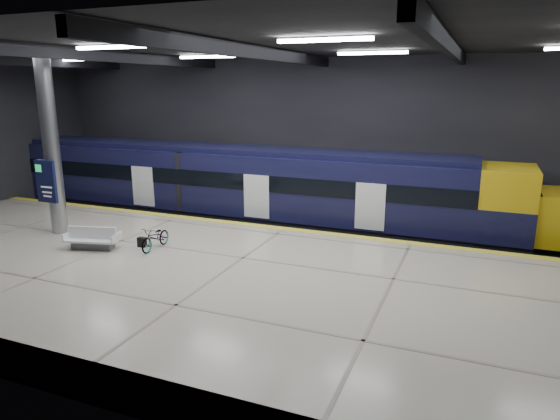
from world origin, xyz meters
The scene contains 10 objects.
ground centered at (0.00, 0.00, 0.00)m, with size 30.00×30.00×0.00m, color black.
room_shell centered at (0.00, 0.00, 5.72)m, with size 30.10×16.10×8.05m.
platform centered at (0.00, -2.50, 0.55)m, with size 30.00×11.00×1.10m, color beige.
safety_strip centered at (0.00, 2.75, 1.11)m, with size 30.00×0.40×0.01m, color yellow.
rails centered at (0.00, 5.50, 0.08)m, with size 30.00×1.52×0.16m.
train centered at (-3.04, 5.50, 2.06)m, with size 29.40×2.84×3.79m.
bench centered at (-5.33, -2.15, 1.39)m, with size 1.97×1.20×0.81m.
bicycle centered at (-3.26, -1.31, 1.52)m, with size 0.56×1.59×0.84m, color #99999E.
pannier_bag centered at (-3.86, -1.31, 1.28)m, with size 0.30×0.18×0.35m, color black.
info_column centered at (-8.00, -1.03, 4.46)m, with size 0.90×0.78×6.90m.
Camera 1 is at (7.10, -15.20, 6.74)m, focal length 32.00 mm.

